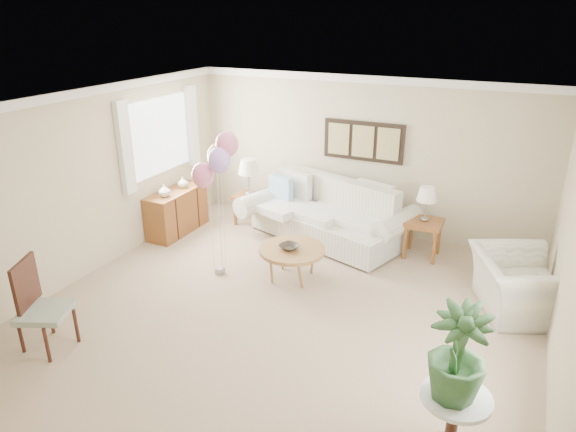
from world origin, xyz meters
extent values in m
plane|color=tan|center=(0.00, 0.00, 0.00)|extent=(6.00, 6.00, 0.00)
cube|color=#C3B997|center=(0.00, 3.00, 1.30)|extent=(6.00, 0.04, 2.60)
cube|color=#C3B997|center=(0.00, -3.00, 1.30)|extent=(6.00, 0.04, 2.60)
cube|color=#C3B997|center=(-3.00, 0.00, 1.30)|extent=(0.04, 6.00, 2.60)
cube|color=#C3B997|center=(3.00, 0.00, 1.30)|extent=(0.04, 6.00, 2.60)
cube|color=white|center=(0.00, 0.00, 2.59)|extent=(6.00, 6.00, 0.02)
cube|color=white|center=(0.00, 2.97, 2.54)|extent=(6.00, 0.06, 0.12)
cube|color=white|center=(-2.97, 0.00, 2.54)|extent=(0.06, 6.00, 0.12)
cube|color=white|center=(-2.98, 1.50, 1.65)|extent=(0.04, 1.40, 1.20)
cube|color=white|center=(-2.94, 0.65, 1.65)|extent=(0.10, 0.22, 1.40)
cube|color=white|center=(-2.94, 2.35, 1.65)|extent=(0.10, 0.22, 1.40)
cube|color=black|center=(0.00, 2.97, 1.55)|extent=(1.35, 0.04, 0.65)
cube|color=#8C8C59|center=(-0.42, 2.94, 1.55)|extent=(0.36, 0.02, 0.52)
cube|color=#8C8C59|center=(0.00, 2.94, 1.55)|extent=(0.36, 0.02, 0.52)
cube|color=#8C8C59|center=(0.42, 2.94, 1.55)|extent=(0.36, 0.02, 0.52)
cube|color=beige|center=(-0.35, 2.24, 0.25)|extent=(2.65, 1.71, 0.40)
cube|color=beige|center=(-0.35, 2.61, 0.69)|extent=(2.42, 0.99, 0.61)
cylinder|color=beige|center=(-1.52, 2.24, 0.50)|extent=(0.65, 1.07, 0.36)
cylinder|color=beige|center=(0.83, 2.24, 0.50)|extent=(0.65, 1.07, 0.36)
cube|color=silver|center=(-1.05, 2.18, 0.49)|extent=(0.89, 0.97, 0.13)
cube|color=silver|center=(-0.35, 2.18, 0.49)|extent=(0.89, 0.97, 0.13)
cube|color=silver|center=(0.36, 2.18, 0.49)|extent=(0.89, 0.97, 0.13)
cube|color=#92B7DD|center=(-1.22, 2.37, 0.74)|extent=(0.42, 0.13, 0.42)
cube|color=#D4B962|center=(0.44, 2.37, 0.74)|extent=(0.42, 0.13, 0.42)
cube|color=#352B1D|center=(0.60, 2.30, 0.67)|extent=(0.38, 0.11, 0.38)
cube|color=beige|center=(-0.35, 2.24, 0.02)|extent=(2.24, 0.89, 0.04)
cube|color=brown|center=(-1.83, 2.36, 0.50)|extent=(0.49, 0.45, 0.07)
cube|color=brown|center=(-2.03, 2.18, 0.23)|extent=(0.04, 0.04, 0.46)
cube|color=brown|center=(-1.63, 2.18, 0.23)|extent=(0.04, 0.04, 0.46)
cube|color=brown|center=(-2.03, 2.54, 0.23)|extent=(0.04, 0.04, 0.46)
cube|color=brown|center=(-1.63, 2.54, 0.23)|extent=(0.04, 0.04, 0.46)
cube|color=brown|center=(1.21, 2.34, 0.55)|extent=(0.54, 0.50, 0.08)
cube|color=brown|center=(0.99, 2.14, 0.26)|extent=(0.05, 0.05, 0.51)
cube|color=brown|center=(1.43, 2.14, 0.26)|extent=(0.05, 0.05, 0.51)
cube|color=brown|center=(0.99, 2.54, 0.26)|extent=(0.05, 0.05, 0.51)
cube|color=brown|center=(1.43, 2.54, 0.26)|extent=(0.05, 0.05, 0.51)
cylinder|color=gray|center=(-1.83, 2.36, 0.57)|extent=(0.15, 0.15, 0.06)
cylinder|color=gray|center=(-1.83, 2.36, 0.76)|extent=(0.04, 0.04, 0.32)
cone|color=silver|center=(-1.83, 2.36, 1.05)|extent=(0.36, 0.36, 0.26)
cylinder|color=gray|center=(1.21, 2.34, 0.62)|extent=(0.12, 0.12, 0.05)
cylinder|color=gray|center=(1.21, 2.34, 0.78)|extent=(0.04, 0.04, 0.26)
cone|color=silver|center=(1.21, 2.34, 1.02)|extent=(0.30, 0.30, 0.21)
cylinder|color=#A27E43|center=(-0.29, 0.84, 0.44)|extent=(0.93, 0.93, 0.05)
cylinder|color=#A27E43|center=(-0.07, 1.06, 0.21)|extent=(0.04, 0.04, 0.42)
cylinder|color=#A27E43|center=(-0.51, 1.06, 0.21)|extent=(0.04, 0.04, 0.42)
cylinder|color=#A27E43|center=(-0.51, 0.62, 0.21)|extent=(0.04, 0.04, 0.42)
cylinder|color=#A27E43|center=(-0.07, 0.62, 0.21)|extent=(0.04, 0.04, 0.42)
imported|color=#2E2922|center=(-0.32, 0.80, 0.50)|extent=(0.33, 0.33, 0.07)
imported|color=beige|center=(2.60, 1.29, 0.37)|extent=(1.37, 1.44, 0.74)
cylinder|color=silver|center=(2.23, -1.41, 0.61)|extent=(0.58, 0.58, 0.04)
cylinder|color=#351912|center=(2.23, -1.41, 0.30)|extent=(0.10, 0.10, 0.58)
imported|color=#214C28|center=(2.20, -1.44, 1.05)|extent=(0.49, 0.49, 0.84)
cube|color=gray|center=(-2.08, -1.78, 0.46)|extent=(0.67, 0.67, 0.07)
cylinder|color=#351912|center=(-2.28, -1.98, 0.21)|extent=(0.04, 0.04, 0.42)
cylinder|color=#351912|center=(-1.88, -1.98, 0.21)|extent=(0.04, 0.04, 0.42)
cylinder|color=#351912|center=(-2.28, -1.58, 0.21)|extent=(0.04, 0.04, 0.42)
cylinder|color=#351912|center=(-1.88, -1.58, 0.21)|extent=(0.04, 0.04, 0.42)
cube|color=#351912|center=(-2.30, -1.78, 0.76)|extent=(0.23, 0.46, 0.56)
cube|color=brown|center=(-2.76, 1.50, 0.37)|extent=(0.45, 1.20, 0.74)
cube|color=#351912|center=(-2.75, 1.20, 0.37)|extent=(0.46, 0.02, 0.70)
cube|color=#351912|center=(-2.75, 1.80, 0.37)|extent=(0.46, 0.02, 0.70)
imported|color=silver|center=(-2.74, 1.20, 0.84)|extent=(0.25, 0.25, 0.20)
imported|color=#AEBD9E|center=(-2.74, 1.70, 0.83)|extent=(0.22, 0.22, 0.19)
cube|color=gray|center=(-1.30, 0.52, 0.04)|extent=(0.11, 0.11, 0.09)
ellipsoid|color=pink|center=(-1.46, 0.49, 1.48)|extent=(0.31, 0.31, 0.35)
cylinder|color=silver|center=(-1.38, 0.50, 0.69)|extent=(0.01, 0.01, 1.21)
ellipsoid|color=#B586E8|center=(-1.18, 0.47, 1.72)|extent=(0.31, 0.31, 0.35)
cylinder|color=silver|center=(-1.24, 0.50, 0.82)|extent=(0.01, 0.01, 1.46)
ellipsoid|color=#F7E163|center=(-1.30, 0.65, 1.72)|extent=(0.31, 0.31, 0.35)
cylinder|color=silver|center=(-1.30, 0.59, 0.82)|extent=(0.01, 0.01, 1.46)
ellipsoid|color=pink|center=(-1.15, 0.63, 1.91)|extent=(0.31, 0.31, 0.35)
cylinder|color=silver|center=(-1.22, 0.57, 0.91)|extent=(0.01, 0.01, 1.64)
camera|label=1|loc=(2.42, -5.00, 3.56)|focal=32.00mm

